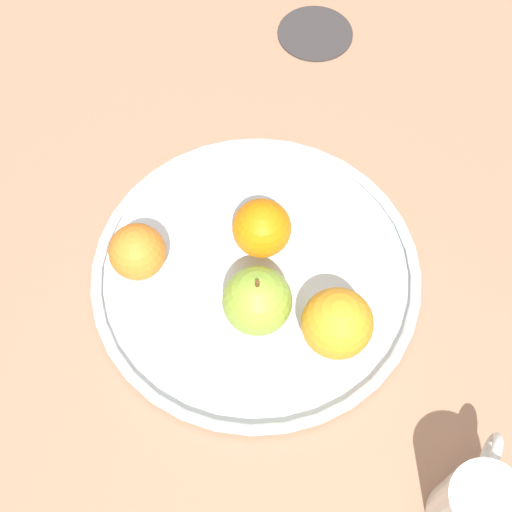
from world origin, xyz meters
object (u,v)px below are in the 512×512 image
(apple, at_px, (257,301))
(orange_front_left, at_px, (337,323))
(ambient_coaster, at_px, (315,33))
(orange_front_right, at_px, (137,252))
(ambient_mug, at_px, (475,505))
(orange_back_left, at_px, (262,228))
(fruit_bowl, at_px, (256,273))

(apple, height_order, orange_front_left, apple)
(apple, height_order, ambient_coaster, apple)
(orange_front_left, bearing_deg, orange_front_right, 92.04)
(orange_front_right, height_order, ambient_mug, ambient_mug)
(orange_back_left, distance_m, ambient_mug, 0.34)
(apple, xyz_separation_m, orange_front_right, (0.00, 0.14, -0.01))
(apple, distance_m, ambient_mug, 0.28)
(apple, bearing_deg, orange_front_left, -83.08)
(orange_front_right, bearing_deg, orange_front_left, -87.96)
(fruit_bowl, relative_size, apple, 4.55)
(ambient_mug, bearing_deg, apple, 68.81)
(orange_back_left, bearing_deg, ambient_mug, -122.19)
(ambient_coaster, bearing_deg, apple, -166.32)
(ambient_coaster, bearing_deg, orange_front_left, -155.69)
(orange_back_left, bearing_deg, ambient_coaster, 11.82)
(fruit_bowl, bearing_deg, ambient_mug, -118.00)
(orange_back_left, relative_size, orange_front_left, 0.88)
(orange_front_left, xyz_separation_m, ambient_coaster, (0.41, 0.19, -0.05))
(ambient_coaster, bearing_deg, orange_front_right, 174.77)
(apple, bearing_deg, orange_back_left, 21.03)
(fruit_bowl, distance_m, apple, 0.07)
(apple, xyz_separation_m, orange_back_left, (0.08, 0.03, -0.00))
(orange_front_left, relative_size, ambient_mug, 0.70)
(ambient_mug, relative_size, ambient_coaster, 1.02)
(ambient_mug, bearing_deg, orange_back_left, 57.81)
(orange_front_right, bearing_deg, orange_back_left, -53.71)
(fruit_bowl, bearing_deg, orange_back_left, 13.44)
(apple, distance_m, orange_front_right, 0.14)
(apple, relative_size, ambient_mug, 0.76)
(orange_front_right, bearing_deg, ambient_mug, -104.37)
(fruit_bowl, xyz_separation_m, orange_front_right, (-0.05, 0.12, 0.04))
(orange_front_right, height_order, ambient_coaster, orange_front_right)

